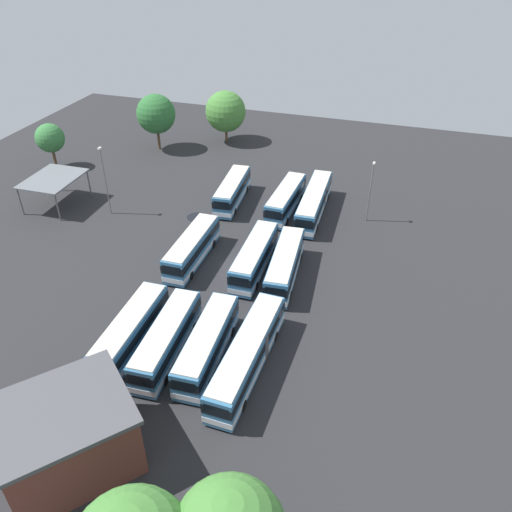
{
  "coord_description": "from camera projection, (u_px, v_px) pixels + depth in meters",
  "views": [
    {
      "loc": [
        44.61,
        16.56,
        33.78
      ],
      "look_at": [
        -0.89,
        1.84,
        1.47
      ],
      "focal_mm": 35.91,
      "sensor_mm": 36.0,
      "label": 1
    }
  ],
  "objects": [
    {
      "name": "tree_west_edge",
      "position": [
        226.0,
        112.0,
        87.46
      ],
      "size": [
        6.91,
        6.91,
        8.77
      ],
      "color": "brown",
      "rests_on": "ground_plane"
    },
    {
      "name": "bus_row2_slot2",
      "position": [
        207.0,
        344.0,
        45.5
      ],
      "size": [
        11.28,
        3.16,
        3.37
      ],
      "color": "teal",
      "rests_on": "ground_plane"
    },
    {
      "name": "tree_northeast",
      "position": [
        50.0,
        138.0,
        78.58
      ],
      "size": [
        4.42,
        4.42,
        7.04
      ],
      "color": "brown",
      "rests_on": "ground_plane"
    },
    {
      "name": "depot_building",
      "position": [
        67.0,
        436.0,
        36.23
      ],
      "size": [
        12.09,
        11.94,
        5.78
      ],
      "color": "brown",
      "rests_on": "ground_plane"
    },
    {
      "name": "puddle_near_shelter",
      "position": [
        197.0,
        217.0,
        67.98
      ],
      "size": [
        2.65,
        2.65,
        0.01
      ],
      "primitive_type": "cylinder",
      "color": "black",
      "rests_on": "ground_plane"
    },
    {
      "name": "bus_row1_slot3",
      "position": [
        285.0,
        265.0,
        55.72
      ],
      "size": [
        11.63,
        3.57,
        3.37
      ],
      "color": "teal",
      "rests_on": "ground_plane"
    },
    {
      "name": "bus_row1_slot0",
      "position": [
        192.0,
        248.0,
        58.49
      ],
      "size": [
        11.03,
        2.72,
        3.37
      ],
      "color": "teal",
      "rests_on": "ground_plane"
    },
    {
      "name": "tree_northwest",
      "position": [
        156.0,
        114.0,
        84.13
      ],
      "size": [
        6.39,
        6.39,
        9.27
      ],
      "color": "brown",
      "rests_on": "ground_plane"
    },
    {
      "name": "puddle_centre_drain",
      "position": [
        200.0,
        229.0,
        65.47
      ],
      "size": [
        2.27,
        2.27,
        0.01
      ],
      "primitive_type": "cylinder",
      "color": "black",
      "rests_on": "ground_plane"
    },
    {
      "name": "bus_row2_slot0",
      "position": [
        131.0,
        331.0,
        46.95
      ],
      "size": [
        11.15,
        2.89,
        3.37
      ],
      "color": "teal",
      "rests_on": "ground_plane"
    },
    {
      "name": "bus_row0_slot2",
      "position": [
        286.0,
        199.0,
        68.36
      ],
      "size": [
        11.16,
        2.91,
        3.37
      ],
      "color": "teal",
      "rests_on": "ground_plane"
    },
    {
      "name": "bus_row0_slot0",
      "position": [
        232.0,
        191.0,
        70.41
      ],
      "size": [
        10.97,
        3.49,
        3.37
      ],
      "color": "teal",
      "rests_on": "ground_plane"
    },
    {
      "name": "bus_row1_slot2",
      "position": [
        255.0,
        257.0,
        56.99
      ],
      "size": [
        11.31,
        2.86,
        3.37
      ],
      "color": "teal",
      "rests_on": "ground_plane"
    },
    {
      "name": "lamp_post_far_corner",
      "position": [
        370.0,
        190.0,
        64.75
      ],
      "size": [
        0.56,
        0.28,
        8.19
      ],
      "color": "slate",
      "rests_on": "ground_plane"
    },
    {
      "name": "bus_row0_slot3",
      "position": [
        314.0,
        202.0,
        67.77
      ],
      "size": [
        14.0,
        3.07,
        3.37
      ],
      "color": "teal",
      "rests_on": "ground_plane"
    },
    {
      "name": "lamp_post_by_building",
      "position": [
        105.0,
        179.0,
        66.03
      ],
      "size": [
        0.56,
        0.28,
        9.35
      ],
      "color": "slate",
      "rests_on": "ground_plane"
    },
    {
      "name": "bus_row2_slot1",
      "position": [
        167.0,
        339.0,
        46.02
      ],
      "size": [
        11.32,
        3.21,
        3.37
      ],
      "color": "teal",
      "rests_on": "ground_plane"
    },
    {
      "name": "ground_plane",
      "position": [
        238.0,
        268.0,
        58.3
      ],
      "size": [
        107.01,
        107.01,
        0.0
      ],
      "primitive_type": "plane",
      "color": "#28282B"
    },
    {
      "name": "bus_row2_slot3",
      "position": [
        248.0,
        354.0,
        44.48
      ],
      "size": [
        13.98,
        2.91,
        3.37
      ],
      "color": "teal",
      "rests_on": "ground_plane"
    },
    {
      "name": "puddle_back_corner",
      "position": [
        150.0,
        290.0,
        54.88
      ],
      "size": [
        1.73,
        1.73,
        0.01
      ],
      "primitive_type": "cylinder",
      "color": "black",
      "rests_on": "ground_plane"
    },
    {
      "name": "maintenance_shelter",
      "position": [
        53.0,
        179.0,
        68.75
      ],
      "size": [
        8.21,
        6.47,
        4.05
      ],
      "color": "slate",
      "rests_on": "ground_plane"
    }
  ]
}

